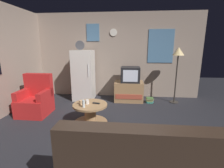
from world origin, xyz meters
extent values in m
plane|color=#232328|center=(0.00, 0.00, 0.00)|extent=(12.00, 12.00, 0.00)
cube|color=gray|center=(0.00, 2.45, 1.31)|extent=(5.20, 0.10, 2.62)
cube|color=teal|center=(1.35, 2.39, 1.61)|extent=(0.76, 0.02, 1.00)
cube|color=teal|center=(-0.74, 2.39, 2.02)|extent=(0.40, 0.02, 0.52)
cylinder|color=silver|center=(-0.10, 2.39, 2.03)|extent=(0.22, 0.03, 0.22)
cube|color=silver|center=(-0.97, 1.96, 0.75)|extent=(0.60, 0.60, 1.50)
cylinder|color=silver|center=(-0.75, 1.66, 0.95)|extent=(0.02, 0.02, 0.36)
cylinder|color=#4C4C51|center=(-1.02, 1.88, 1.64)|extent=(0.26, 0.04, 0.26)
cube|color=#9E754C|center=(0.41, 1.92, 0.29)|extent=(0.84, 0.52, 0.59)
cube|color=#AD4733|center=(0.41, 1.66, 0.21)|extent=(0.76, 0.01, 0.14)
cube|color=black|center=(0.44, 1.92, 0.81)|extent=(0.54, 0.50, 0.44)
cube|color=silver|center=(0.44, 1.67, 0.81)|extent=(0.41, 0.01, 0.33)
cylinder|color=#332D28|center=(1.74, 1.89, 0.01)|extent=(0.24, 0.24, 0.02)
cylinder|color=#332D28|center=(1.74, 1.89, 0.70)|extent=(0.04, 0.04, 1.40)
cone|color=#F2D18C|center=(1.74, 1.89, 1.48)|extent=(0.32, 0.32, 0.22)
cylinder|color=#9E754C|center=(-0.41, 0.34, 0.02)|extent=(0.72, 0.72, 0.04)
cylinder|color=#9E754C|center=(-0.41, 0.34, 0.22)|extent=(0.24, 0.24, 0.40)
cylinder|color=#9E754C|center=(-0.41, 0.34, 0.42)|extent=(0.72, 0.72, 0.04)
cylinder|color=silver|center=(-0.49, 0.15, 0.52)|extent=(0.05, 0.05, 0.15)
cylinder|color=silver|center=(-0.47, 0.34, 0.49)|extent=(0.08, 0.08, 0.09)
cylinder|color=tan|center=(-0.59, 0.30, 0.49)|extent=(0.08, 0.08, 0.09)
cube|color=black|center=(-0.28, 0.37, 0.45)|extent=(0.16, 0.07, 0.02)
cube|color=red|center=(-1.85, 0.70, 0.20)|extent=(0.68, 0.68, 0.40)
cube|color=red|center=(-1.85, 0.96, 0.68)|extent=(0.68, 0.16, 0.56)
cube|color=red|center=(-2.13, 0.70, 0.50)|extent=(0.12, 0.60, 0.20)
cube|color=red|center=(-1.57, 0.70, 0.50)|extent=(0.12, 0.60, 0.20)
cube|color=#38281E|center=(0.55, -1.49, 0.66)|extent=(1.70, 0.20, 0.52)
cube|color=#33B48D|center=(1.02, 1.79, 0.01)|extent=(0.17, 0.13, 0.02)
cube|color=teal|center=(1.02, 1.79, 0.03)|extent=(0.22, 0.12, 0.02)
cube|color=#9BB869|center=(1.02, 1.79, 0.06)|extent=(0.17, 0.14, 0.03)
cube|color=#5B9248|center=(1.02, 1.79, 0.08)|extent=(0.16, 0.14, 0.03)
cube|color=olive|center=(1.02, 1.79, 0.11)|extent=(0.22, 0.18, 0.03)
cube|color=#476D37|center=(1.02, 1.79, 0.14)|extent=(0.19, 0.17, 0.03)
camera|label=1|loc=(0.35, -2.80, 1.62)|focal=26.05mm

